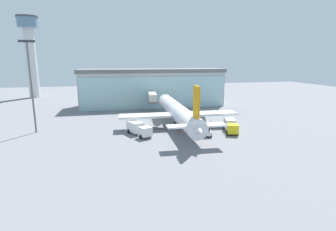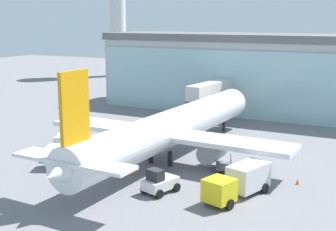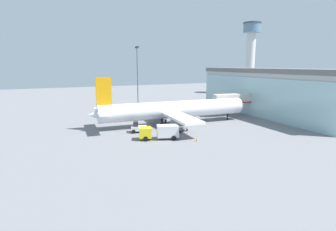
{
  "view_description": "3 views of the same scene",
  "coord_description": "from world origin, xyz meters",
  "px_view_note": "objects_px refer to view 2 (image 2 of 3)",
  "views": [
    {
      "loc": [
        -16.19,
        -50.14,
        15.78
      ],
      "look_at": [
        -1.71,
        9.78,
        2.71
      ],
      "focal_mm": 28.0,
      "sensor_mm": 36.0,
      "label": 1
    },
    {
      "loc": [
        22.24,
        -35.32,
        15.24
      ],
      "look_at": [
        -0.39,
        10.83,
        4.58
      ],
      "focal_mm": 50.0,
      "sensor_mm": 36.0,
      "label": 2
    },
    {
      "loc": [
        54.71,
        -16.57,
        13.71
      ],
      "look_at": [
        1.14,
        7.94,
        2.36
      ],
      "focal_mm": 28.0,
      "sensor_mm": 36.0,
      "label": 3
    }
  ],
  "objects_px": {
    "catering_truck": "(65,147)",
    "baggage_cart": "(224,166)",
    "airplane": "(170,128)",
    "fuel_truck": "(239,181)",
    "pushback_tug": "(160,182)",
    "jet_bridge": "(214,91)",
    "safety_cone_nose": "(134,172)",
    "safety_cone_wingtip": "(298,181)"
  },
  "relations": [
    {
      "from": "fuel_truck",
      "to": "safety_cone_wingtip",
      "type": "bearing_deg",
      "value": 161.62
    },
    {
      "from": "pushback_tug",
      "to": "safety_cone_nose",
      "type": "height_order",
      "value": "pushback_tug"
    },
    {
      "from": "jet_bridge",
      "to": "fuel_truck",
      "type": "relative_size",
      "value": 1.69
    },
    {
      "from": "jet_bridge",
      "to": "airplane",
      "type": "xyz_separation_m",
      "value": [
        2.67,
        -20.41,
        -1.15
      ]
    },
    {
      "from": "catering_truck",
      "to": "fuel_truck",
      "type": "relative_size",
      "value": 0.99
    },
    {
      "from": "airplane",
      "to": "baggage_cart",
      "type": "relative_size",
      "value": 12.22
    },
    {
      "from": "baggage_cart",
      "to": "safety_cone_wingtip",
      "type": "relative_size",
      "value": 5.77
    },
    {
      "from": "fuel_truck",
      "to": "safety_cone_wingtip",
      "type": "relative_size",
      "value": 13.86
    },
    {
      "from": "jet_bridge",
      "to": "safety_cone_wingtip",
      "type": "height_order",
      "value": "jet_bridge"
    },
    {
      "from": "pushback_tug",
      "to": "baggage_cart",
      "type": "bearing_deg",
      "value": -3.42
    },
    {
      "from": "jet_bridge",
      "to": "safety_cone_wingtip",
      "type": "xyz_separation_m",
      "value": [
        16.9,
        -22.31,
        -4.38
      ]
    },
    {
      "from": "airplane",
      "to": "catering_truck",
      "type": "distance_m",
      "value": 11.69
    },
    {
      "from": "jet_bridge",
      "to": "pushback_tug",
      "type": "distance_m",
      "value": 30.82
    },
    {
      "from": "catering_truck",
      "to": "pushback_tug",
      "type": "height_order",
      "value": "catering_truck"
    },
    {
      "from": "catering_truck",
      "to": "fuel_truck",
      "type": "xyz_separation_m",
      "value": [
        20.47,
        -2.12,
        0.0
      ]
    },
    {
      "from": "jet_bridge",
      "to": "safety_cone_nose",
      "type": "relative_size",
      "value": 23.38
    },
    {
      "from": "airplane",
      "to": "baggage_cart",
      "type": "xyz_separation_m",
      "value": [
        6.63,
        -1.17,
        -3.0
      ]
    },
    {
      "from": "baggage_cart",
      "to": "catering_truck",
      "type": "bearing_deg",
      "value": -95.76
    },
    {
      "from": "airplane",
      "to": "pushback_tug",
      "type": "distance_m",
      "value": 10.51
    },
    {
      "from": "catering_truck",
      "to": "safety_cone_nose",
      "type": "bearing_deg",
      "value": 61.34
    },
    {
      "from": "airplane",
      "to": "catering_truck",
      "type": "bearing_deg",
      "value": 120.56
    },
    {
      "from": "catering_truck",
      "to": "baggage_cart",
      "type": "relative_size",
      "value": 2.39
    },
    {
      "from": "catering_truck",
      "to": "airplane",
      "type": "bearing_deg",
      "value": 94.59
    },
    {
      "from": "baggage_cart",
      "to": "safety_cone_nose",
      "type": "bearing_deg",
      "value": -75.79
    },
    {
      "from": "airplane",
      "to": "fuel_truck",
      "type": "xyz_separation_m",
      "value": [
        10.24,
        -7.38,
        -2.04
      ]
    },
    {
      "from": "safety_cone_nose",
      "to": "baggage_cart",
      "type": "bearing_deg",
      "value": 33.62
    },
    {
      "from": "catering_truck",
      "to": "pushback_tug",
      "type": "distance_m",
      "value": 14.47
    },
    {
      "from": "catering_truck",
      "to": "safety_cone_wingtip",
      "type": "bearing_deg",
      "value": 75.21
    },
    {
      "from": "jet_bridge",
      "to": "catering_truck",
      "type": "relative_size",
      "value": 1.7
    },
    {
      "from": "catering_truck",
      "to": "jet_bridge",
      "type": "bearing_deg",
      "value": 140.97
    },
    {
      "from": "jet_bridge",
      "to": "fuel_truck",
      "type": "height_order",
      "value": "jet_bridge"
    },
    {
      "from": "baggage_cart",
      "to": "pushback_tug",
      "type": "bearing_deg",
      "value": -39.47
    },
    {
      "from": "baggage_cart",
      "to": "safety_cone_wingtip",
      "type": "bearing_deg",
      "value": 65.09
    },
    {
      "from": "airplane",
      "to": "safety_cone_nose",
      "type": "height_order",
      "value": "airplane"
    },
    {
      "from": "safety_cone_nose",
      "to": "jet_bridge",
      "type": "bearing_deg",
      "value": 93.6
    },
    {
      "from": "pushback_tug",
      "to": "jet_bridge",
      "type": "bearing_deg",
      "value": 28.42
    },
    {
      "from": "safety_cone_wingtip",
      "to": "pushback_tug",
      "type": "bearing_deg",
      "value": -144.31
    },
    {
      "from": "jet_bridge",
      "to": "catering_truck",
      "type": "bearing_deg",
      "value": 170.26
    },
    {
      "from": "safety_cone_nose",
      "to": "catering_truck",
      "type": "bearing_deg",
      "value": 173.96
    },
    {
      "from": "pushback_tug",
      "to": "airplane",
      "type": "bearing_deg",
      "value": 37.16
    },
    {
      "from": "airplane",
      "to": "safety_cone_nose",
      "type": "relative_size",
      "value": 70.51
    },
    {
      "from": "pushback_tug",
      "to": "safety_cone_wingtip",
      "type": "distance_m",
      "value": 13.13
    }
  ]
}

